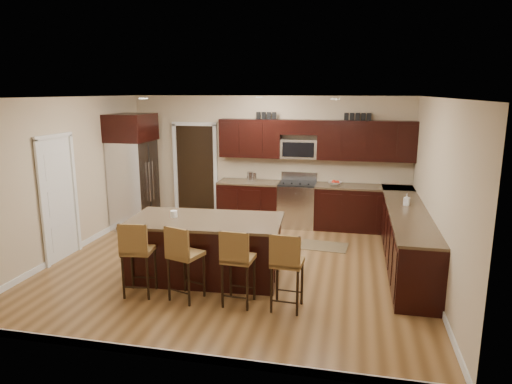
% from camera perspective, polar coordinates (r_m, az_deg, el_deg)
% --- Properties ---
extents(floor, '(6.00, 6.00, 0.00)m').
position_cam_1_polar(floor, '(7.58, -2.45, -9.12)').
color(floor, olive).
rests_on(floor, ground).
extents(ceiling, '(6.00, 6.00, 0.00)m').
position_cam_1_polar(ceiling, '(7.05, -2.65, 11.74)').
color(ceiling, silver).
rests_on(ceiling, wall_back).
extents(wall_back, '(6.00, 0.00, 6.00)m').
position_cam_1_polar(wall_back, '(9.84, 1.53, 4.06)').
color(wall_back, '#C8B390').
rests_on(wall_back, floor).
extents(wall_left, '(0.00, 5.50, 5.50)m').
position_cam_1_polar(wall_left, '(8.46, -22.61, 1.72)').
color(wall_left, '#C8B390').
rests_on(wall_left, floor).
extents(wall_right, '(0.00, 5.50, 5.50)m').
position_cam_1_polar(wall_right, '(7.07, 21.70, -0.17)').
color(wall_right, '#C8B390').
rests_on(wall_right, floor).
extents(base_cabinets, '(4.02, 3.96, 0.92)m').
position_cam_1_polar(base_cabinets, '(8.58, 12.43, -3.56)').
color(base_cabinets, black).
rests_on(base_cabinets, floor).
extents(upper_cabinets, '(4.00, 0.33, 0.80)m').
position_cam_1_polar(upper_cabinets, '(9.48, 7.61, 6.62)').
color(upper_cabinets, black).
rests_on(upper_cabinets, wall_back).
extents(range, '(0.76, 0.64, 1.11)m').
position_cam_1_polar(range, '(9.62, 5.16, -1.51)').
color(range, silver).
rests_on(range, floor).
extents(microwave, '(0.76, 0.31, 0.40)m').
position_cam_1_polar(microwave, '(9.56, 5.41, 5.40)').
color(microwave, silver).
rests_on(microwave, upper_cabinets).
extents(doorway, '(0.85, 0.03, 2.06)m').
position_cam_1_polar(doorway, '(10.31, -7.55, 2.54)').
color(doorway, black).
rests_on(doorway, floor).
extents(pantry_door, '(0.03, 0.80, 2.04)m').
position_cam_1_polar(pantry_door, '(8.27, -23.48, -0.92)').
color(pantry_door, white).
rests_on(pantry_door, floor).
extents(letter_decor, '(2.20, 0.03, 0.15)m').
position_cam_1_polar(letter_decor, '(9.46, 6.82, 9.40)').
color(letter_decor, black).
rests_on(letter_decor, upper_cabinets).
extents(island, '(2.35, 1.34, 0.92)m').
position_cam_1_polar(island, '(7.03, -6.25, -7.23)').
color(island, black).
rests_on(island, floor).
extents(stool_left, '(0.45, 0.45, 1.07)m').
position_cam_1_polar(stool_left, '(6.48, -14.70, -7.06)').
color(stool_left, olive).
rests_on(stool_left, floor).
extents(stool_mid, '(0.49, 0.49, 1.06)m').
position_cam_1_polar(stool_mid, '(6.22, -9.14, -7.71)').
color(stool_mid, olive).
rests_on(stool_mid, floor).
extents(stool_right, '(0.42, 0.42, 1.06)m').
position_cam_1_polar(stool_right, '(6.00, -2.40, -8.34)').
color(stool_right, olive).
rests_on(stool_right, floor).
extents(refrigerator, '(0.79, 0.96, 2.35)m').
position_cam_1_polar(refrigerator, '(9.71, -15.09, 2.66)').
color(refrigerator, silver).
rests_on(refrigerator, floor).
extents(floor_mat, '(0.91, 0.65, 0.01)m').
position_cam_1_polar(floor_mat, '(8.53, 8.47, -6.71)').
color(floor_mat, brown).
rests_on(floor_mat, floor).
extents(fruit_bowl, '(0.31, 0.31, 0.07)m').
position_cam_1_polar(fruit_bowl, '(9.45, 9.84, 1.09)').
color(fruit_bowl, silver).
rests_on(fruit_bowl, base_cabinets).
extents(soap_bottle, '(0.12, 0.12, 0.20)m').
position_cam_1_polar(soap_bottle, '(8.03, 18.32, -0.90)').
color(soap_bottle, '#B2B2B2').
rests_on(soap_bottle, base_cabinets).
extents(canister_tall, '(0.12, 0.12, 0.20)m').
position_cam_1_polar(canister_tall, '(9.67, -0.78, 1.94)').
color(canister_tall, silver).
rests_on(canister_tall, base_cabinets).
extents(canister_short, '(0.11, 0.11, 0.18)m').
position_cam_1_polar(canister_short, '(9.65, -0.24, 1.87)').
color(canister_short, silver).
rests_on(canister_short, base_cabinets).
extents(island_jar, '(0.10, 0.10, 0.10)m').
position_cam_1_polar(island_jar, '(7.04, -10.23, -2.71)').
color(island_jar, white).
rests_on(island_jar, island).
extents(stool_extra, '(0.42, 0.42, 1.06)m').
position_cam_1_polar(stool_extra, '(5.88, 3.82, -8.81)').
color(stool_extra, olive).
rests_on(stool_extra, floor).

